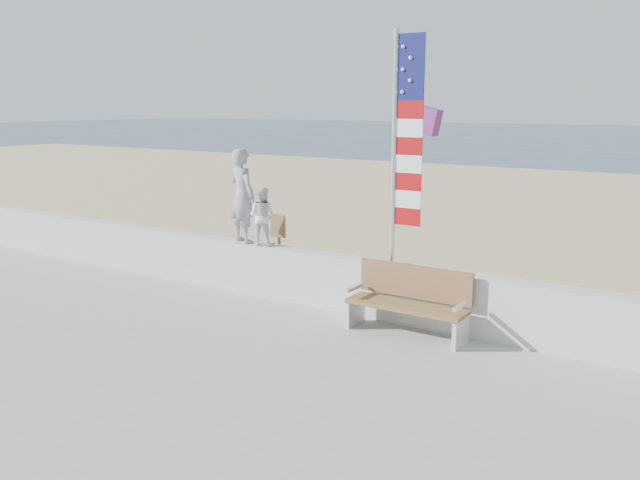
# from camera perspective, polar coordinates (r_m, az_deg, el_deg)

# --- Properties ---
(ground) EXTENTS (220.00, 220.00, 0.00)m
(ground) POSITION_cam_1_polar(r_m,az_deg,el_deg) (10.02, -6.74, -9.19)
(ground) COLOR #2B4057
(ground) RESTS_ON ground
(sand) EXTENTS (90.00, 40.00, 0.08)m
(sand) POSITION_cam_1_polar(r_m,az_deg,el_deg) (17.59, 12.50, -0.21)
(sand) COLOR tan
(sand) RESTS_ON ground
(seawall) EXTENTS (30.00, 0.35, 0.90)m
(seawall) POSITION_cam_1_polar(r_m,az_deg,el_deg) (11.35, -0.29, -3.28)
(seawall) COLOR beige
(seawall) RESTS_ON boardwalk
(adult) EXTENTS (0.70, 0.56, 1.67)m
(adult) POSITION_cam_1_polar(r_m,az_deg,el_deg) (12.03, -6.54, 3.72)
(adult) COLOR gray
(adult) RESTS_ON seawall
(child) EXTENTS (0.57, 0.48, 1.02)m
(child) POSITION_cam_1_polar(r_m,az_deg,el_deg) (11.81, -4.92, 2.02)
(child) COLOR white
(child) RESTS_ON seawall
(bench) EXTENTS (1.80, 0.57, 1.00)m
(bench) POSITION_cam_1_polar(r_m,az_deg,el_deg) (10.03, 7.52, -5.04)
(bench) COLOR olive
(bench) RESTS_ON boardwalk
(flag) EXTENTS (0.50, 0.08, 3.50)m
(flag) POSITION_cam_1_polar(r_m,az_deg,el_deg) (10.22, 6.91, 8.43)
(flag) COLOR silver
(flag) RESTS_ON seawall
(parafoil_kite) EXTENTS (0.95, 0.32, 0.64)m
(parafoil_kite) POSITION_cam_1_polar(r_m,az_deg,el_deg) (12.70, 8.32, 10.08)
(parafoil_kite) COLOR red
(parafoil_kite) RESTS_ON ground
(sign) EXTENTS (0.32, 0.07, 1.46)m
(sign) POSITION_cam_1_polar(r_m,az_deg,el_deg) (12.40, -3.51, -0.54)
(sign) COLOR olive
(sign) RESTS_ON sand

